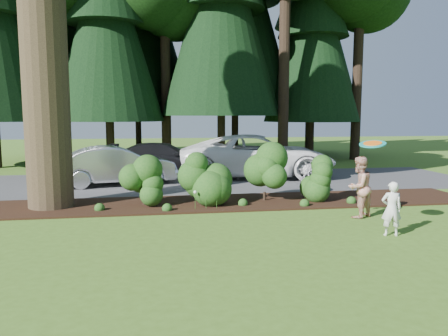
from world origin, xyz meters
The scene contains 11 objects.
ground centered at (0.00, 0.00, 0.00)m, with size 80.00×80.00×0.00m, color #3D621C.
mulch_bed centered at (0.00, 3.25, 0.03)m, with size 16.00×2.50×0.05m, color black.
driveway centered at (0.00, 7.50, 0.01)m, with size 22.00×6.00×0.03m, color #38383A.
shrub_row centered at (0.77, 3.14, 0.81)m, with size 6.53×1.60×1.61m.
lily_cluster centered at (-0.30, 2.40, 0.50)m, with size 0.69×0.09×0.57m.
car_silver_wagon centered at (-3.09, 7.21, 0.75)m, with size 1.53×4.39×1.45m, color silver.
car_white_suv centered at (2.58, 8.32, 0.92)m, with size 2.95×6.41×1.78m, color white.
car_dark_suv centered at (-1.26, 9.80, 0.72)m, with size 1.93×4.75×1.38m, color black.
child centered at (3.40, -0.77, 0.60)m, with size 0.44×0.29×1.20m, color silver.
adult centered at (3.48, 0.95, 0.79)m, with size 0.77×0.60×1.58m, color #A53216.
frisbee centered at (2.94, -0.68, 2.02)m, with size 0.57×0.55×0.19m.
Camera 1 is at (-1.69, -9.40, 2.64)m, focal length 35.00 mm.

